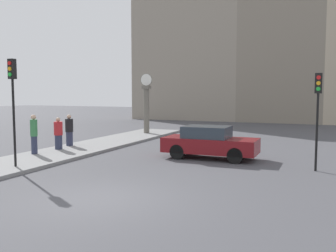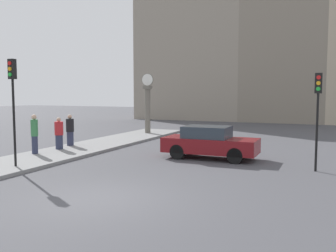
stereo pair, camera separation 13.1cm
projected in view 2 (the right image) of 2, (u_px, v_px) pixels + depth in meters
The scene contains 10 objects.
ground_plane at pixel (101, 199), 10.53m from camera, with size 120.00×120.00×0.00m, color #47474C.
sidewalk_corner at pixel (88, 147), 20.05m from camera, with size 3.10×19.67×0.14m, color gray.
building_row at pixel (269, 33), 38.20m from camera, with size 28.97×5.00×19.28m.
sedan_car at pixel (210, 142), 16.86m from camera, with size 4.21×1.71×1.47m.
traffic_light_near at pixel (13, 90), 14.23m from camera, with size 0.26×0.24×4.11m.
traffic_light_far at pixel (318, 101), 13.96m from camera, with size 0.26×0.24×3.71m.
street_clock at pixel (148, 105), 26.28m from camera, with size 0.89×0.51×4.19m.
pedestrian_black_jacket at pixel (70, 130), 20.09m from camera, with size 0.42×0.42×1.67m.
pedestrian_green_hoodie at pixel (35, 134), 17.37m from camera, with size 0.32×0.32×1.83m.
pedestrian_red_top at pixel (59, 134), 18.82m from camera, with size 0.43×0.43×1.60m.
Camera 2 is at (5.82, -8.72, 2.98)m, focal length 40.00 mm.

